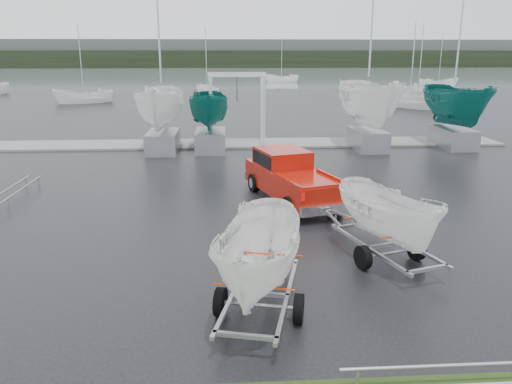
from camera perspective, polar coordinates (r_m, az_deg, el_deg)
name	(u,v)px	position (r m, az deg, el deg)	size (l,w,h in m)	color
ground_plane	(263,212)	(16.86, 0.76, -2.32)	(120.00, 120.00, 0.00)	black
lake	(228,77)	(116.12, -3.17, 13.04)	(300.00, 300.00, 0.00)	slate
dock	(246,143)	(29.47, -1.21, 5.57)	(30.00, 3.00, 0.12)	gray
treeline	(226,59)	(186.01, -3.45, 14.93)	(300.00, 8.00, 6.00)	black
far_hill	(226,53)	(194.00, -3.47, 15.54)	(300.00, 6.00, 10.00)	#4C5651
pickup_truck	(289,175)	(18.19, 3.79, 1.97)	(3.22, 5.54, 1.74)	#9B1308
trailer_hitched	(392,172)	(12.71, 15.23, 2.27)	(2.17, 3.79, 4.36)	#989AA0
trailer_parked	(261,196)	(9.61, 0.57, -0.46)	(2.01, 3.78, 4.65)	#989AA0
boat_hoist	(237,98)	(29.11, -2.18, 10.64)	(3.30, 2.18, 4.12)	silver
keelboat_0	(160,79)	(27.23, -10.93, 12.58)	(2.44, 3.20, 10.61)	#989AA0
keelboat_1	(209,89)	(27.27, -5.36, 11.61)	(2.12, 3.20, 6.73)	#989AA0
keelboat_2	(372,69)	(28.16, 13.11, 13.54)	(2.74, 3.20, 10.92)	#989AA0
keelboat_3	(460,77)	(30.26, 22.24, 12.07)	(2.46, 3.20, 10.63)	#989AA0
mast_rack_0	(0,199)	(19.29, -27.22, -0.70)	(0.56, 6.50, 0.06)	#989AA0
moored_boat_0	(85,103)	(57.17, -19.00, 9.59)	(3.17, 3.14, 11.17)	white
moored_boat_1	(207,97)	(62.10, -5.60, 10.76)	(2.81, 2.85, 11.04)	white
moored_boat_2	(409,108)	(51.81, 17.08, 9.20)	(3.73, 3.76, 11.56)	white
moored_boat_3	(410,95)	(67.32, 17.22, 10.52)	(3.25, 3.22, 11.15)	white
moored_boat_5	(281,82)	(93.31, 2.92, 12.42)	(2.53, 2.47, 11.15)	white
moored_boat_6	(438,87)	(85.15, 20.08, 11.21)	(2.65, 2.60, 11.00)	white
moored_boat_7	(417,106)	(54.14, 17.92, 9.39)	(3.19, 3.21, 11.05)	white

